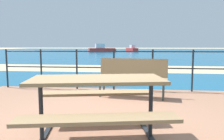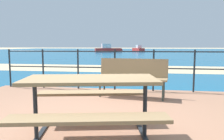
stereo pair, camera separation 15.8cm
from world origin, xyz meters
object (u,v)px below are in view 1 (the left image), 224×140
object	(u,v)px
park_bench	(132,74)
boat_far	(132,49)
boat_near	(102,49)
picnic_table	(97,93)

from	to	relation	value
park_bench	boat_far	xyz separation A→B (m)	(-0.99, 38.75, -0.12)
park_bench	boat_far	bearing A→B (deg)	99.77
park_bench	boat_near	bearing A→B (deg)	108.62
picnic_table	boat_near	world-z (taller)	boat_near
park_bench	boat_near	size ratio (longest dim) A/B	0.30
boat_near	boat_far	distance (m)	6.57
picnic_table	park_bench	world-z (taller)	park_bench
picnic_table	boat_near	size ratio (longest dim) A/B	0.34
picnic_table	boat_near	distance (m)	37.80
park_bench	picnic_table	bearing A→B (deg)	-90.67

